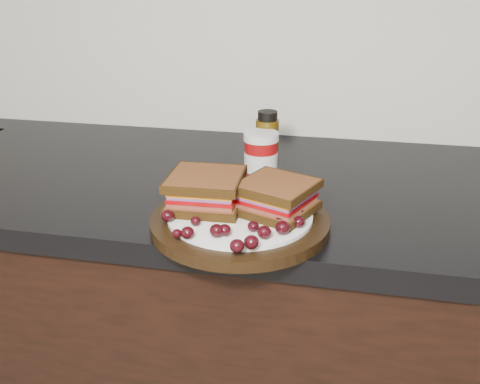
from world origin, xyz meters
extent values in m
cube|color=black|center=(0.00, 1.70, 0.43)|extent=(3.96, 0.58, 0.86)
cube|color=black|center=(0.00, 1.70, 0.88)|extent=(3.98, 0.60, 0.04)
cylinder|color=black|center=(-0.10, 1.48, 0.91)|extent=(0.28, 0.28, 0.02)
ellipsoid|color=black|center=(-0.20, 1.43, 0.93)|extent=(0.02, 0.02, 0.02)
ellipsoid|color=black|center=(-0.15, 1.43, 0.93)|extent=(0.02, 0.02, 0.01)
ellipsoid|color=black|center=(-0.17, 1.39, 0.93)|extent=(0.01, 0.01, 0.01)
ellipsoid|color=black|center=(-0.15, 1.39, 0.93)|extent=(0.02, 0.02, 0.02)
ellipsoid|color=black|center=(-0.11, 1.40, 0.93)|extent=(0.02, 0.02, 0.02)
ellipsoid|color=black|center=(-0.10, 1.41, 0.93)|extent=(0.02, 0.02, 0.02)
ellipsoid|color=black|center=(-0.08, 1.36, 0.93)|extent=(0.02, 0.02, 0.02)
ellipsoid|color=black|center=(-0.06, 1.38, 0.93)|extent=(0.02, 0.02, 0.02)
ellipsoid|color=black|center=(-0.05, 1.41, 0.93)|extent=(0.02, 0.02, 0.02)
ellipsoid|color=black|center=(-0.07, 1.43, 0.93)|extent=(0.02, 0.02, 0.02)
ellipsoid|color=black|center=(-0.02, 1.43, 0.93)|extent=(0.02, 0.02, 0.02)
ellipsoid|color=black|center=(-0.03, 1.45, 0.93)|extent=(0.02, 0.02, 0.02)
ellipsoid|color=black|center=(0.00, 1.45, 0.93)|extent=(0.02, 0.02, 0.02)
ellipsoid|color=black|center=(-0.01, 1.48, 0.93)|extent=(0.02, 0.02, 0.02)
ellipsoid|color=black|center=(-0.01, 1.50, 0.93)|extent=(0.02, 0.02, 0.02)
ellipsoid|color=black|center=(-0.05, 1.51, 0.93)|extent=(0.02, 0.02, 0.02)
ellipsoid|color=black|center=(-0.15, 1.54, 0.93)|extent=(0.02, 0.02, 0.02)
ellipsoid|color=black|center=(-0.14, 1.54, 0.93)|extent=(0.02, 0.02, 0.02)
ellipsoid|color=black|center=(-0.17, 1.52, 0.93)|extent=(0.02, 0.02, 0.02)
ellipsoid|color=black|center=(-0.17, 1.50, 0.93)|extent=(0.02, 0.02, 0.02)
ellipsoid|color=black|center=(-0.17, 1.47, 0.93)|extent=(0.02, 0.02, 0.02)
ellipsoid|color=black|center=(-0.16, 1.47, 0.93)|extent=(0.01, 0.01, 0.01)
ellipsoid|color=black|center=(-0.15, 1.52, 0.93)|extent=(0.02, 0.02, 0.02)
ellipsoid|color=black|center=(-0.17, 1.53, 0.93)|extent=(0.02, 0.02, 0.02)
ellipsoid|color=black|center=(-0.17, 1.48, 0.93)|extent=(0.02, 0.02, 0.02)
cylinder|color=maroon|center=(-0.10, 1.69, 0.95)|extent=(0.07, 0.07, 0.10)
cylinder|color=#442F06|center=(-0.10, 1.73, 0.96)|extent=(0.05, 0.05, 0.13)
camera|label=1|loc=(0.06, 0.75, 1.27)|focal=40.00mm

